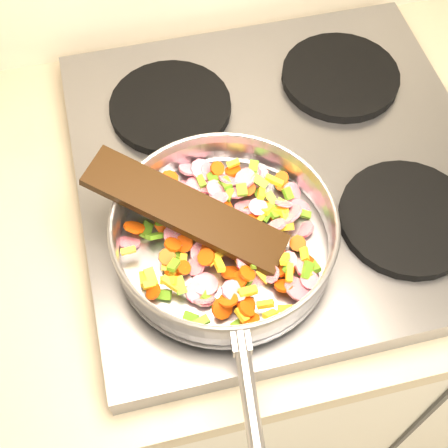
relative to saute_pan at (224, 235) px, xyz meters
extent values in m
cube|color=#939399|center=(0.12, 0.13, -0.07)|extent=(0.60, 0.60, 0.04)
cylinder|color=black|center=(-0.02, -0.01, -0.04)|extent=(0.19, 0.19, 0.02)
cylinder|color=black|center=(0.26, -0.01, -0.04)|extent=(0.19, 0.19, 0.02)
cylinder|color=black|center=(-0.02, 0.27, -0.04)|extent=(0.19, 0.19, 0.02)
cylinder|color=black|center=(0.26, 0.27, -0.04)|extent=(0.19, 0.19, 0.02)
cylinder|color=#9E9EA5|center=(0.00, 0.00, -0.03)|extent=(0.29, 0.29, 0.01)
torus|color=#9E9EA5|center=(0.00, 0.00, 0.00)|extent=(0.34, 0.34, 0.06)
torus|color=#9E9EA5|center=(0.00, 0.00, 0.03)|extent=(0.29, 0.29, 0.01)
cylinder|color=#9E9EA5|center=(-0.03, -0.24, 0.02)|extent=(0.04, 0.19, 0.02)
cube|color=#9E9EA5|center=(-0.02, -0.15, 0.02)|extent=(0.03, 0.03, 0.02)
cube|color=#57951E|center=(-0.05, -0.11, -0.01)|extent=(0.02, 0.02, 0.01)
cylinder|color=#CA1344|center=(0.07, 0.09, -0.02)|extent=(0.03, 0.04, 0.03)
cylinder|color=#CA1344|center=(0.11, 0.06, -0.02)|extent=(0.03, 0.03, 0.03)
cylinder|color=#CA1344|center=(-0.06, 0.02, -0.01)|extent=(0.04, 0.04, 0.01)
cylinder|color=#CE4108|center=(-0.02, -0.01, -0.02)|extent=(0.03, 0.03, 0.02)
cube|color=#57951E|center=(-0.09, 0.03, -0.01)|extent=(0.03, 0.02, 0.02)
cube|color=#57951E|center=(0.02, 0.09, -0.02)|extent=(0.02, 0.02, 0.02)
cylinder|color=#CE4108|center=(0.08, 0.02, -0.03)|extent=(0.02, 0.02, 0.01)
cylinder|color=#CE4108|center=(0.09, -0.03, -0.02)|extent=(0.03, 0.03, 0.02)
cylinder|color=#CE4108|center=(-0.03, -0.09, -0.01)|extent=(0.03, 0.03, 0.03)
cylinder|color=#CE4108|center=(-0.07, -0.03, -0.02)|extent=(0.03, 0.03, 0.01)
cylinder|color=#CA1344|center=(0.06, 0.10, -0.01)|extent=(0.04, 0.03, 0.02)
cube|color=#57951E|center=(0.10, 0.08, -0.03)|extent=(0.01, 0.02, 0.01)
cube|color=#57951E|center=(0.07, 0.10, -0.01)|extent=(0.02, 0.02, 0.01)
cube|color=yellow|center=(-0.11, -0.03, -0.02)|extent=(0.01, 0.02, 0.02)
cylinder|color=#CA1344|center=(0.02, -0.04, -0.01)|extent=(0.05, 0.05, 0.02)
cylinder|color=#CA1344|center=(0.00, 0.12, -0.02)|extent=(0.05, 0.05, 0.02)
cube|color=yellow|center=(0.08, 0.03, -0.01)|extent=(0.02, 0.02, 0.02)
cylinder|color=#CE4108|center=(-0.06, 0.10, -0.01)|extent=(0.02, 0.02, 0.01)
cube|color=#57951E|center=(0.10, -0.02, -0.02)|extent=(0.02, 0.03, 0.01)
cylinder|color=#CE4108|center=(0.04, 0.00, -0.02)|extent=(0.03, 0.04, 0.02)
cube|color=#57951E|center=(-0.07, -0.03, 0.00)|extent=(0.02, 0.02, 0.01)
cube|color=yellow|center=(-0.03, 0.06, -0.01)|extent=(0.01, 0.02, 0.01)
cylinder|color=#CE4108|center=(0.01, -0.01, -0.01)|extent=(0.03, 0.03, 0.01)
cube|color=#57951E|center=(0.03, 0.00, -0.02)|extent=(0.02, 0.02, 0.01)
cylinder|color=#CE4108|center=(0.10, -0.06, -0.02)|extent=(0.02, 0.03, 0.02)
cylinder|color=#CA1344|center=(-0.01, 0.10, -0.02)|extent=(0.05, 0.05, 0.01)
cube|color=yellow|center=(0.04, -0.06, -0.02)|extent=(0.02, 0.02, 0.02)
cylinder|color=#CE4108|center=(-0.07, 0.04, -0.01)|extent=(0.04, 0.03, 0.03)
cube|color=yellow|center=(0.03, -0.10, -0.01)|extent=(0.02, 0.01, 0.02)
cylinder|color=#CA1344|center=(-0.03, 0.10, -0.03)|extent=(0.03, 0.04, 0.03)
cylinder|color=#CA1344|center=(0.11, 0.00, -0.03)|extent=(0.03, 0.03, 0.02)
cylinder|color=#CA1344|center=(0.03, -0.06, -0.03)|extent=(0.04, 0.03, 0.02)
cube|color=yellow|center=(0.07, -0.07, -0.01)|extent=(0.02, 0.03, 0.01)
cylinder|color=#CE4108|center=(0.07, -0.05, -0.02)|extent=(0.04, 0.04, 0.02)
cylinder|color=#CE4108|center=(-0.11, 0.04, -0.01)|extent=(0.04, 0.03, 0.03)
cylinder|color=#CA1344|center=(-0.01, 0.05, -0.01)|extent=(0.04, 0.04, 0.02)
cylinder|color=#CA1344|center=(0.09, 0.03, -0.01)|extent=(0.03, 0.03, 0.02)
cube|color=yellow|center=(-0.07, 0.08, -0.01)|extent=(0.02, 0.03, 0.02)
cylinder|color=#CA1344|center=(0.01, 0.12, -0.02)|extent=(0.03, 0.03, 0.02)
cube|color=#57951E|center=(-0.07, -0.10, -0.02)|extent=(0.02, 0.02, 0.02)
cylinder|color=#CE4108|center=(0.00, 0.00, -0.01)|extent=(0.04, 0.04, 0.02)
cube|color=yellow|center=(-0.11, -0.04, -0.01)|extent=(0.02, 0.01, 0.01)
cube|color=yellow|center=(0.08, 0.00, -0.02)|extent=(0.02, 0.02, 0.02)
cube|color=#57951E|center=(0.04, 0.07, -0.01)|extent=(0.02, 0.02, 0.01)
cube|color=#57951E|center=(0.07, -0.06, -0.01)|extent=(0.02, 0.02, 0.02)
cube|color=#57951E|center=(-0.01, -0.12, -0.02)|extent=(0.02, 0.03, 0.01)
cylinder|color=#CA1344|center=(0.01, 0.04, -0.02)|extent=(0.03, 0.04, 0.02)
cube|color=#57951E|center=(0.01, 0.05, -0.02)|extent=(0.02, 0.02, 0.01)
cylinder|color=#CA1344|center=(0.05, 0.09, -0.01)|extent=(0.03, 0.03, 0.02)
cube|color=yellow|center=(0.07, -0.05, 0.00)|extent=(0.02, 0.02, 0.02)
cube|color=#57951E|center=(0.05, 0.00, -0.02)|extent=(0.01, 0.02, 0.01)
cylinder|color=#CA1344|center=(0.04, 0.05, -0.02)|extent=(0.05, 0.05, 0.03)
cylinder|color=#CE4108|center=(0.00, -0.09, -0.02)|extent=(0.03, 0.04, 0.02)
cube|color=#57951E|center=(0.04, -0.02, -0.02)|extent=(0.03, 0.02, 0.02)
cube|color=yellow|center=(-0.07, -0.02, -0.02)|extent=(0.02, 0.02, 0.01)
cube|color=yellow|center=(0.00, -0.11, -0.01)|extent=(0.02, 0.02, 0.01)
cylinder|color=#CE4108|center=(0.01, 0.05, -0.01)|extent=(0.03, 0.03, 0.02)
cube|color=#57951E|center=(0.08, 0.03, -0.01)|extent=(0.03, 0.03, 0.02)
cylinder|color=#CA1344|center=(0.02, -0.02, -0.01)|extent=(0.04, 0.04, 0.02)
cube|color=yellow|center=(-0.02, 0.07, -0.02)|extent=(0.02, 0.02, 0.01)
cube|color=#57951E|center=(0.07, 0.07, -0.01)|extent=(0.03, 0.03, 0.02)
cylinder|color=#CE4108|center=(-0.03, -0.02, -0.01)|extent=(0.03, 0.03, 0.02)
cube|color=yellow|center=(0.03, -0.12, 0.00)|extent=(0.02, 0.02, 0.02)
cylinder|color=#CE4108|center=(0.00, -0.06, -0.01)|extent=(0.02, 0.02, 0.02)
cylinder|color=#CE4108|center=(-0.05, 0.11, -0.01)|extent=(0.03, 0.03, 0.01)
cube|color=#57951E|center=(-0.05, 0.03, -0.03)|extent=(0.02, 0.01, 0.02)
cube|color=yellow|center=(-0.08, -0.04, -0.01)|extent=(0.02, 0.02, 0.02)
cube|color=yellow|center=(0.09, -0.06, -0.02)|extent=(0.02, 0.03, 0.02)
cylinder|color=#CA1344|center=(-0.05, 0.07, -0.02)|extent=(0.04, 0.04, 0.02)
cube|color=yellow|center=(-0.06, -0.02, -0.02)|extent=(0.02, 0.02, 0.01)
cube|color=#57951E|center=(-0.05, 0.10, -0.01)|extent=(0.02, 0.02, 0.02)
cylinder|color=#CE4108|center=(0.00, -0.10, -0.01)|extent=(0.02, 0.03, 0.02)
cube|color=#57951E|center=(-0.10, 0.05, -0.02)|extent=(0.02, 0.03, 0.01)
cylinder|color=#CA1344|center=(-0.12, 0.03, -0.03)|extent=(0.04, 0.04, 0.02)
cube|color=yellow|center=(-0.01, 0.02, -0.01)|extent=(0.02, 0.03, 0.02)
cylinder|color=#CE4108|center=(-0.06, -0.03, -0.02)|extent=(0.02, 0.02, 0.02)
cylinder|color=#CE4108|center=(-0.08, -0.01, -0.01)|extent=(0.02, 0.02, 0.02)
cube|color=#57951E|center=(0.02, 0.08, -0.01)|extent=(0.01, 0.02, 0.01)
cylinder|color=#CE4108|center=(0.06, -0.03, -0.01)|extent=(0.03, 0.03, 0.01)
cube|color=yellow|center=(0.08, 0.05, -0.02)|extent=(0.02, 0.03, 0.01)
cube|color=yellow|center=(-0.07, 0.10, -0.02)|extent=(0.02, 0.03, 0.02)
cube|color=#57951E|center=(0.11, 0.02, -0.02)|extent=(0.03, 0.02, 0.01)
cube|color=yellow|center=(-0.02, -0.02, -0.01)|extent=(0.03, 0.02, 0.01)
cube|color=#57951E|center=(-0.10, -0.03, -0.02)|extent=(0.02, 0.02, 0.01)
cube|color=#57951E|center=(0.06, 0.03, -0.02)|extent=(0.02, 0.02, 0.02)
cube|color=yellow|center=(-0.12, 0.01, -0.01)|extent=(0.02, 0.01, 0.01)
cylinder|color=#CE4108|center=(0.04, 0.02, -0.02)|extent=(0.03, 0.03, 0.02)
cube|color=yellow|center=(0.09, 0.07, -0.01)|extent=(0.03, 0.02, 0.01)
cylinder|color=#CA1344|center=(0.09, 0.02, -0.01)|extent=(0.04, 0.04, 0.03)
cube|color=#57951E|center=(-0.02, 0.06, -0.02)|extent=(0.02, 0.02, 0.01)
cube|color=#57951E|center=(0.01, 0.10, -0.01)|extent=(0.02, 0.02, 0.01)
cube|color=#57951E|center=(-0.09, 0.08, -0.01)|extent=(0.02, 0.02, 0.02)
cylinder|color=#CE4108|center=(0.06, -0.08, -0.02)|extent=(0.03, 0.03, 0.02)
cylinder|color=#CA1344|center=(0.06, 0.04, -0.01)|extent=(0.03, 0.03, 0.01)
cube|color=yellow|center=(0.03, 0.02, -0.02)|extent=(0.02, 0.02, 0.01)
cube|color=yellow|center=(0.07, 0.06, -0.01)|extent=(0.02, 0.03, 0.02)
cube|color=yellow|center=(0.07, 0.03, -0.01)|extent=(0.02, 0.02, 0.01)
cube|color=yellow|center=(-0.02, -0.04, 0.00)|extent=(0.01, 0.02, 0.02)
cylinder|color=#CA1344|center=(-0.04, -0.05, -0.02)|extent=(0.04, 0.04, 0.01)
cylinder|color=#CE4108|center=(0.02, 0.11, -0.01)|extent=(0.03, 0.03, 0.02)
cylinder|color=#CA1344|center=(0.07, 0.00, -0.01)|extent=(0.03, 0.03, 0.02)
cube|color=#57951E|center=(0.07, 0.07, -0.02)|extent=(0.02, 0.02, 0.01)
cylinder|color=#CA1344|center=(-0.04, -0.07, -0.02)|extent=(0.04, 0.03, 0.03)
cylinder|color=#CA1344|center=(0.00, 0.09, -0.02)|extent=(0.03, 0.03, 0.01)
cube|color=yellow|center=(-0.02, -0.08, -0.02)|extent=(0.02, 0.02, 0.01)
cylinder|color=#CE4108|center=(-0.11, 0.05, -0.02)|extent=(0.02, 0.02, 0.02)
cylinder|color=#CE4108|center=(0.10, 0.08, -0.01)|extent=(0.02, 0.02, 0.02)
cube|color=yellow|center=(-0.08, -0.05, -0.01)|extent=(0.03, 0.02, 0.02)
cube|color=#57951E|center=(-0.06, -0.10, -0.01)|extent=(0.02, 0.02, 0.01)
cylinder|color=#CE4108|center=(0.00, -0.05, -0.02)|extent=(0.04, 0.04, 0.02)
cube|color=#57951E|center=(-0.04, -0.07, -0.02)|extent=(0.02, 0.02, 0.02)
cube|color=yellow|center=(0.05, 0.02, -0.02)|extent=(0.02, 0.02, 0.02)
cube|color=yellow|center=(0.05, -0.11, -0.01)|extent=(0.02, 0.01, 0.01)
cylinder|color=#CA1344|center=(0.01, 0.08, -0.01)|extent=(0.04, 0.04, 0.02)
cube|color=yellow|center=(0.04, 0.11, -0.01)|extent=(0.02, 0.01, 0.01)
cylinder|color=#CA1344|center=(-0.05, -0.06, -0.02)|extent=(0.04, 0.04, 0.02)
cube|color=#57951E|center=(-0.09, -0.05, -0.02)|extent=(0.02, 0.02, 0.01)
cylinder|color=#CE4108|center=(0.02, -0.06, -0.01)|extent=(0.03, 0.03, 0.02)
cube|color=#57951E|center=(-0.07, 0.05, -0.01)|extent=(0.02, 0.02, 0.01)
cylinder|color=#CE4108|center=(0.00, -0.12, -0.02)|extent=(0.04, 0.03, 0.02)
cylinder|color=#CA1344|center=(0.09, 0.03, -0.02)|extent=(0.04, 0.04, 0.01)
cube|color=yellow|center=(-0.04, 0.02, -0.02)|extent=(0.02, 0.02, 0.01)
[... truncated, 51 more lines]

